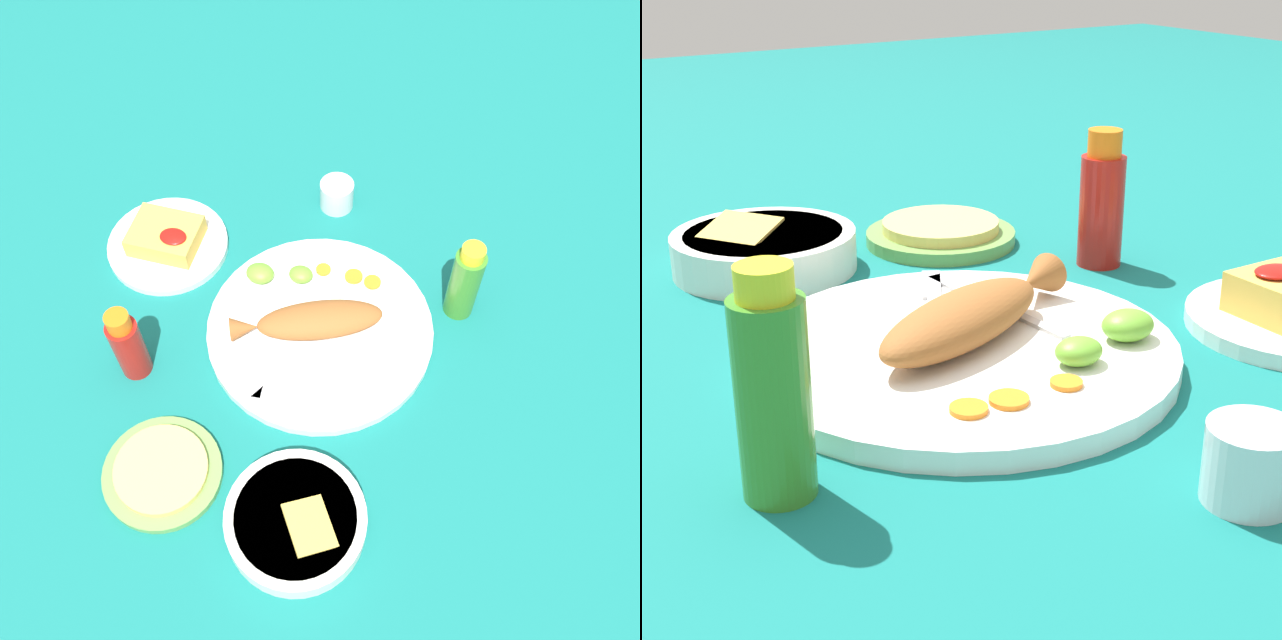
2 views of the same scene
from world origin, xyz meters
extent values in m
plane|color=#146B66|center=(0.00, 0.00, 0.00)|extent=(4.00, 4.00, 0.00)
cylinder|color=white|center=(0.00, 0.00, 0.01)|extent=(0.35, 0.35, 0.02)
ellipsoid|color=#935628|center=(0.00, 0.00, 0.04)|extent=(0.21, 0.14, 0.04)
cone|color=#935628|center=(-0.11, -0.04, 0.04)|extent=(0.05, 0.05, 0.04)
cube|color=silver|center=(0.00, -0.05, 0.02)|extent=(0.07, 0.10, 0.00)
cube|color=silver|center=(-0.05, -0.13, 0.02)|extent=(0.05, 0.07, 0.00)
cube|color=silver|center=(-0.07, -0.02, 0.02)|extent=(0.02, 0.12, 0.00)
cube|color=silver|center=(-0.06, -0.11, 0.02)|extent=(0.02, 0.07, 0.00)
cylinder|color=orange|center=(0.06, 0.10, 0.02)|extent=(0.03, 0.03, 0.00)
cylinder|color=orange|center=(0.03, 0.11, 0.02)|extent=(0.03, 0.03, 0.00)
cylinder|color=orange|center=(-0.02, 0.11, 0.02)|extent=(0.02, 0.02, 0.00)
ellipsoid|color=#6BB233|center=(-0.05, 0.08, 0.03)|extent=(0.04, 0.03, 0.02)
ellipsoid|color=#6BB233|center=(-0.12, 0.07, 0.03)|extent=(0.05, 0.04, 0.03)
cylinder|color=#B21914|center=(-0.25, -0.13, 0.06)|extent=(0.05, 0.05, 0.11)
cylinder|color=orange|center=(-0.25, -0.13, 0.13)|extent=(0.03, 0.03, 0.03)
cylinder|color=#3D8428|center=(0.20, 0.10, 0.07)|extent=(0.05, 0.05, 0.13)
cylinder|color=yellow|center=(0.20, 0.10, 0.14)|extent=(0.04, 0.04, 0.02)
cylinder|color=silver|center=(-0.04, 0.27, 0.03)|extent=(0.06, 0.06, 0.05)
cylinder|color=white|center=(-0.04, 0.27, 0.01)|extent=(0.05, 0.05, 0.02)
cylinder|color=white|center=(-0.29, 0.10, 0.01)|extent=(0.20, 0.20, 0.01)
cube|color=gold|center=(-0.29, 0.10, 0.03)|extent=(0.11, 0.09, 0.04)
ellipsoid|color=#AD140F|center=(-0.27, 0.08, 0.05)|extent=(0.04, 0.04, 0.01)
cylinder|color=white|center=(0.05, -0.30, 0.02)|extent=(0.19, 0.19, 0.04)
cylinder|color=olive|center=(0.05, -0.30, 0.03)|extent=(0.16, 0.16, 0.01)
cube|color=gold|center=(0.08, -0.30, 0.04)|extent=(0.11, 0.11, 0.02)
cylinder|color=#6B9E4C|center=(-0.15, -0.28, 0.01)|extent=(0.17, 0.17, 0.01)
cylinder|color=#E0C666|center=(-0.15, -0.28, 0.02)|extent=(0.13, 0.13, 0.01)
camera|label=1|loc=(0.15, -0.57, 0.95)|focal=40.00mm
camera|label=2|loc=(0.39, 0.61, 0.34)|focal=55.00mm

